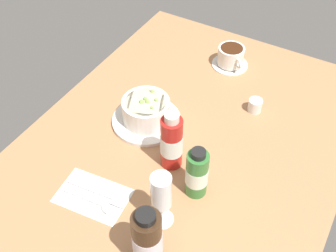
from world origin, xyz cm
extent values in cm
cube|color=#A8754C|center=(0.00, 0.00, -1.50)|extent=(110.00, 84.00, 3.00)
cylinder|color=silver|center=(-0.15, -13.78, 0.60)|extent=(19.99, 19.99, 1.20)
cylinder|color=silver|center=(-0.15, -13.78, 4.64)|extent=(13.59, 13.59, 6.87)
cylinder|color=beige|center=(-0.15, -13.78, 7.27)|extent=(11.69, 11.69, 1.60)
sphere|color=#80A053|center=(1.47, -10.94, 8.17)|extent=(0.97, 0.97, 0.97)
sphere|color=#80A053|center=(-4.35, -14.32, 8.17)|extent=(1.01, 1.01, 1.01)
sphere|color=#80A053|center=(-1.83, -11.51, 8.17)|extent=(1.14, 1.14, 1.14)
sphere|color=#80A053|center=(-0.10, -13.20, 8.17)|extent=(1.33, 1.33, 1.33)
sphere|color=#80A053|center=(0.91, -14.57, 8.17)|extent=(1.39, 1.39, 1.39)
sphere|color=#80A053|center=(-0.72, -14.38, 8.17)|extent=(1.22, 1.22, 1.22)
cube|color=silver|center=(28.72, -11.61, 0.15)|extent=(13.30, 18.74, 0.30)
cube|color=silver|center=(27.52, -12.61, 0.55)|extent=(2.67, 14.05, 0.50)
cube|color=silver|center=(27.52, -4.81, 0.55)|extent=(2.57, 3.81, 0.40)
cube|color=silver|center=(30.32, -12.61, 0.55)|extent=(2.36, 13.03, 0.50)
ellipsoid|color=silver|center=(30.32, -5.61, 0.60)|extent=(2.40, 4.00, 0.60)
cylinder|color=silver|center=(-36.83, -3.85, 0.45)|extent=(12.03, 12.03, 0.90)
cylinder|color=silver|center=(-36.83, -3.85, 3.90)|extent=(8.69, 8.69, 6.00)
cylinder|color=#3E1F0E|center=(-36.83, -3.85, 6.40)|extent=(7.39, 7.39, 1.00)
torus|color=silver|center=(-33.66, 0.45, 4.20)|extent=(2.78, 3.37, 3.60)
cylinder|color=silver|center=(-20.20, 11.53, 2.01)|extent=(4.09, 4.09, 4.01)
cone|color=silver|center=(-21.76, 12.50, 3.53)|extent=(2.50, 2.30, 2.24)
cylinder|color=white|center=(25.88, 6.56, 0.20)|extent=(5.72, 5.72, 0.40)
cylinder|color=white|center=(25.88, 6.56, 3.50)|extent=(0.80, 0.80, 6.20)
cylinder|color=white|center=(25.88, 6.56, 11.29)|extent=(4.76, 4.76, 9.36)
cylinder|color=silver|center=(25.88, 6.56, 9.88)|extent=(3.90, 3.90, 5.62)
cylinder|color=#B21E19|center=(9.68, 0.16, 7.84)|extent=(5.65, 5.65, 15.68)
cylinder|color=silver|center=(9.68, 0.16, 7.52)|extent=(5.76, 5.76, 5.96)
cylinder|color=silver|center=(9.68, 0.16, 16.72)|extent=(3.67, 3.67, 2.10)
cylinder|color=#382314|center=(36.21, 9.30, 8.34)|extent=(6.25, 6.25, 16.68)
cylinder|color=silver|center=(36.21, 9.30, 8.01)|extent=(6.37, 6.37, 6.34)
cylinder|color=black|center=(36.21, 9.30, 17.47)|extent=(4.06, 4.06, 1.58)
cylinder|color=#337233|center=(14.50, 9.71, 6.69)|extent=(5.43, 5.43, 13.38)
cylinder|color=silver|center=(14.50, 9.71, 6.42)|extent=(5.53, 5.53, 5.08)
cylinder|color=black|center=(14.50, 9.71, 14.16)|extent=(3.53, 3.53, 1.55)
camera|label=1|loc=(71.72, 34.63, 86.81)|focal=44.95mm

